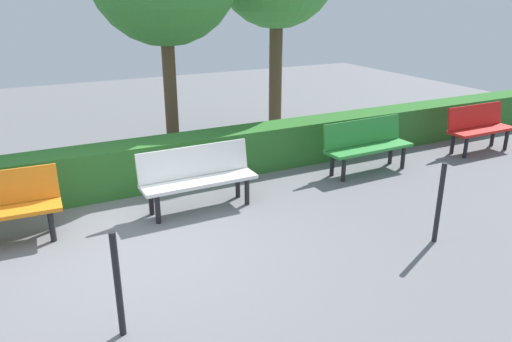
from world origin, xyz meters
TOP-DOWN VIEW (x-y plane):
  - ground_plane at (0.00, 0.00)m, footprint 24.13×24.13m
  - bench_red at (-6.75, -0.84)m, footprint 1.39×0.46m
  - bench_green at (-4.15, -0.91)m, footprint 1.58×0.49m
  - bench_white at (-1.11, -0.77)m, footprint 1.60×0.47m
  - hedge_row at (-1.26, -1.85)m, footprint 20.13×0.59m
  - railing_post_mid at (-3.29, 1.47)m, footprint 0.06×0.06m
  - railing_post_far at (0.46, 1.47)m, footprint 0.06×0.06m

SIDE VIEW (x-z plane):
  - ground_plane at x=0.00m, z-range 0.00..0.00m
  - hedge_row at x=-1.26m, z-range 0.00..0.73m
  - bench_red at x=-6.75m, z-range 0.05..0.91m
  - bench_green at x=-4.15m, z-range 0.05..0.91m
  - bench_white at x=-1.11m, z-range 0.05..0.91m
  - railing_post_mid at x=-3.29m, z-range 0.00..1.00m
  - railing_post_far at x=0.46m, z-range 0.00..1.00m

